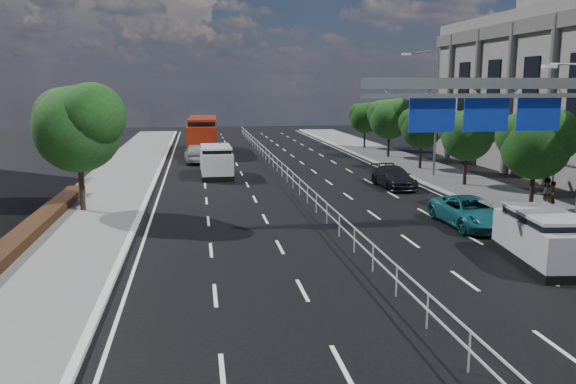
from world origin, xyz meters
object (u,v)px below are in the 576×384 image
object	(u,v)px
near_car_silver	(196,153)
pedestrian_b	(546,194)
parked_car_dark	(394,177)
silver_minivan	(543,238)
near_car_dark	(195,141)
overhead_gantry	(505,108)
red_bus	(203,134)
pedestrian_a	(551,196)
parked_car_teal	(470,212)
white_minivan	(216,161)

from	to	relation	value
near_car_silver	pedestrian_b	bearing A→B (deg)	124.64
parked_car_dark	pedestrian_b	distance (m)	9.93
silver_minivan	pedestrian_b	world-z (taller)	silver_minivan
silver_minivan	near_car_dark	bearing A→B (deg)	114.38
near_car_dark	parked_car_dark	distance (m)	28.94
parked_car_dark	overhead_gantry	bearing A→B (deg)	-90.23
red_bus	parked_car_dark	size ratio (longest dim) A/B	2.52
silver_minivan	overhead_gantry	bearing A→B (deg)	93.88
red_bus	pedestrian_a	bearing A→B (deg)	-58.23
near_car_silver	parked_car_dark	world-z (taller)	near_car_silver
overhead_gantry	parked_car_teal	xyz separation A→B (m)	(-0.24, 1.95, -4.92)
near_car_dark	parked_car_dark	world-z (taller)	near_car_dark
overhead_gantry	white_minivan	xyz separation A→B (m)	(-11.45, 18.76, -4.51)
red_bus	pedestrian_b	bearing A→B (deg)	-58.68
red_bus	parked_car_teal	size ratio (longest dim) A/B	2.36
overhead_gantry	near_car_silver	bearing A→B (deg)	115.72
overhead_gantry	near_car_silver	world-z (taller)	overhead_gantry
pedestrian_a	pedestrian_b	bearing A→B (deg)	-32.58
overhead_gantry	pedestrian_a	bearing A→B (deg)	36.66
overhead_gantry	pedestrian_b	world-z (taller)	overhead_gantry
near_car_dark	pedestrian_a	distance (m)	38.99
near_car_silver	parked_car_teal	bearing A→B (deg)	113.81
overhead_gantry	white_minivan	size ratio (longest dim) A/B	1.97
white_minivan	near_car_silver	world-z (taller)	white_minivan
overhead_gantry	red_bus	distance (m)	36.44
overhead_gantry	white_minivan	distance (m)	22.43
white_minivan	pedestrian_b	bearing A→B (deg)	-43.20
pedestrian_a	parked_car_dark	bearing A→B (deg)	-88.54
silver_minivan	pedestrian_b	xyz separation A→B (m)	(5.12, 7.60, 0.04)
near_car_dark	parked_car_dark	bearing A→B (deg)	119.98
near_car_silver	pedestrian_b	distance (m)	28.95
white_minivan	silver_minivan	world-z (taller)	white_minivan
near_car_silver	white_minivan	bearing A→B (deg)	96.95
silver_minivan	parked_car_dark	xyz separation A→B (m)	(-0.00, 16.10, -0.29)
parked_car_teal	pedestrian_b	xyz separation A→B (m)	(5.12, 1.93, 0.32)
red_bus	near_car_silver	bearing A→B (deg)	-93.41
white_minivan	near_car_silver	xyz separation A→B (m)	(-1.43, 7.98, -0.28)
red_bus	near_car_silver	distance (m)	7.49
red_bus	parked_car_dark	distance (m)	24.85
silver_minivan	parked_car_dark	distance (m)	16.10
pedestrian_a	white_minivan	bearing A→B (deg)	-72.93
parked_car_teal	parked_car_dark	world-z (taller)	parked_car_teal
pedestrian_b	pedestrian_a	bearing A→B (deg)	-167.36
near_car_dark	pedestrian_a	world-z (taller)	pedestrian_a
near_car_silver	parked_car_teal	xyz separation A→B (m)	(12.64, -24.79, -0.14)
white_minivan	near_car_silver	distance (m)	8.11
near_car_silver	near_car_dark	world-z (taller)	near_car_silver
near_car_dark	pedestrian_b	distance (m)	38.84
white_minivan	pedestrian_a	size ratio (longest dim) A/B	3.37
parked_car_teal	overhead_gantry	bearing A→B (deg)	-83.72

